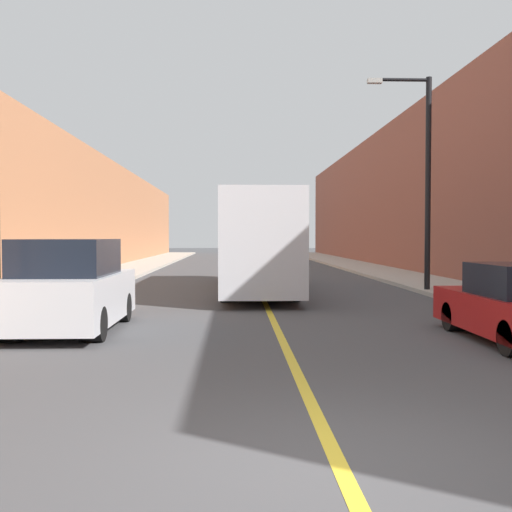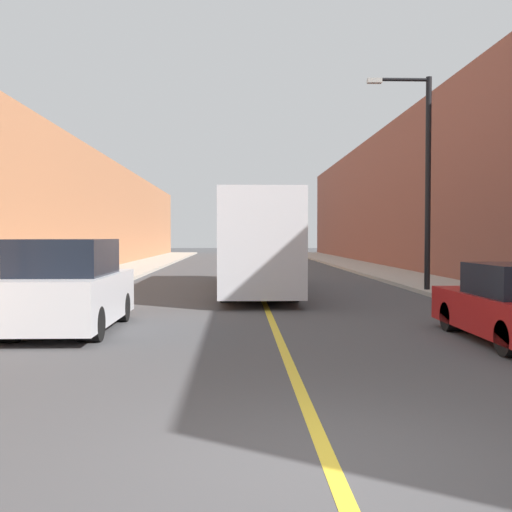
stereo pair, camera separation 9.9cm
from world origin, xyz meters
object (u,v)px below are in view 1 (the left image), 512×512
bus (256,242)px  parked_suv_left (70,289)px  street_lamp_left (3,129)px  street_lamp_right (423,170)px

bus → parked_suv_left: size_ratio=2.74×
parked_suv_left → street_lamp_left: bearing=-170.6°
bus → parked_suv_left: bus is taller
street_lamp_left → street_lamp_right: bearing=36.1°
bus → parked_suv_left: (-4.28, -9.31, -0.91)m
street_lamp_left → street_lamp_right: size_ratio=0.96×
street_lamp_left → street_lamp_right: (11.40, 8.31, 0.13)m
bus → street_lamp_left: street_lamp_left is taller
parked_suv_left → street_lamp_left: street_lamp_left is taller
parked_suv_left → street_lamp_right: size_ratio=0.59×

